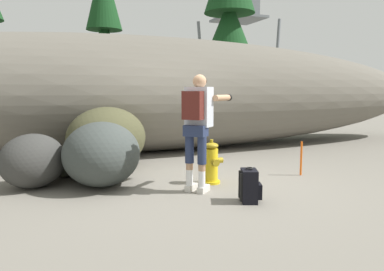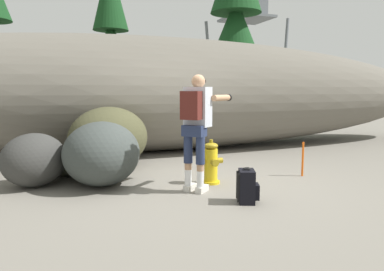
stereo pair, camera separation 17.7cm
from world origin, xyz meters
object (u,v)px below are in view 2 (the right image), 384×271
object	(u,v)px
spare_backpack	(247,187)
boulder_large	(109,138)
boulder_mid	(102,153)
boulder_outlier	(34,160)
watchtower	(247,2)
utility_worker	(197,118)
fire_hydrant	(211,163)
boulder_small	(65,161)
survey_stake	(303,159)

from	to	relation	value
spare_backpack	boulder_large	bearing A→B (deg)	139.85
boulder_mid	boulder_outlier	bearing A→B (deg)	166.50
boulder_outlier	watchtower	bearing A→B (deg)	49.53
utility_worker	boulder_mid	distance (m)	1.64
fire_hydrant	utility_worker	xyz separation A→B (m)	(-0.36, -0.33, 0.76)
spare_backpack	boulder_outlier	size ratio (longest dim) A/B	0.47
boulder_outlier	spare_backpack	bearing A→B (deg)	-34.07
boulder_outlier	watchtower	world-z (taller)	watchtower
boulder_large	watchtower	xyz separation A→B (m)	(8.37, 10.34, 5.46)
boulder_large	spare_backpack	bearing A→B (deg)	-62.17
boulder_mid	boulder_small	size ratio (longest dim) A/B	1.87
utility_worker	boulder_outlier	world-z (taller)	utility_worker
fire_hydrant	boulder_small	size ratio (longest dim) A/B	0.91
boulder_large	survey_stake	distance (m)	3.57
spare_backpack	boulder_mid	bearing A→B (deg)	159.09
fire_hydrant	boulder_small	bearing A→B (deg)	148.52
fire_hydrant	boulder_large	distance (m)	2.20
utility_worker	boulder_outlier	xyz separation A→B (m)	(-2.29, 1.07, -0.67)
survey_stake	boulder_outlier	bearing A→B (deg)	169.41
boulder_large	utility_worker	bearing A→B (deg)	-62.68
spare_backpack	boulder_outlier	world-z (taller)	boulder_outlier
fire_hydrant	boulder_large	size ratio (longest dim) A/B	0.45
boulder_large	boulder_outlier	xyz separation A→B (m)	(-1.25, -0.93, -0.18)
boulder_mid	watchtower	size ratio (longest dim) A/B	0.18
utility_worker	spare_backpack	bearing A→B (deg)	-103.34
spare_backpack	boulder_small	world-z (taller)	boulder_small
fire_hydrant	boulder_large	xyz separation A→B (m)	(-1.40, 1.68, 0.27)
spare_backpack	boulder_small	xyz separation A→B (m)	(-2.26, 2.43, 0.05)
watchtower	boulder_mid	bearing A→B (deg)	-126.83
utility_worker	survey_stake	distance (m)	2.22
boulder_outlier	survey_stake	xyz separation A→B (m)	(4.35, -0.81, -0.12)
boulder_mid	watchtower	distance (m)	15.42
fire_hydrant	boulder_small	distance (m)	2.57
fire_hydrant	utility_worker	bearing A→B (deg)	-137.95
fire_hydrant	boulder_mid	size ratio (longest dim) A/B	0.49
fire_hydrant	boulder_outlier	world-z (taller)	boulder_outlier
utility_worker	boulder_large	distance (m)	2.31
utility_worker	spare_backpack	distance (m)	1.23
utility_worker	watchtower	xyz separation A→B (m)	(7.33, 12.35, 4.96)
boulder_mid	survey_stake	distance (m)	3.41
boulder_mid	boulder_outlier	world-z (taller)	boulder_mid
boulder_mid	survey_stake	xyz separation A→B (m)	(3.35, -0.57, -0.20)
boulder_mid	boulder_outlier	xyz separation A→B (m)	(-1.00, 0.24, -0.08)
spare_backpack	boulder_small	bearing A→B (deg)	154.91
fire_hydrant	survey_stake	bearing A→B (deg)	-2.26
utility_worker	watchtower	size ratio (longest dim) A/B	0.21
boulder_outlier	survey_stake	world-z (taller)	boulder_outlier
boulder_large	boulder_outlier	distance (m)	1.57
fire_hydrant	boulder_outlier	bearing A→B (deg)	164.26
spare_backpack	boulder_small	distance (m)	3.32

